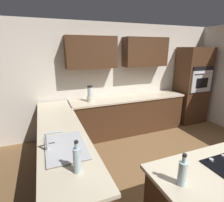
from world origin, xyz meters
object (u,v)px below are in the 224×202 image
at_px(oil_bottle, 182,172).
at_px(blender, 90,95).
at_px(wall_oven, 192,86).
at_px(dish_soap_bottle, 77,159).
at_px(sink_unit, 65,147).

bearing_deg(oil_bottle, blender, -88.30).
distance_m(wall_oven, blender, 2.90).
bearing_deg(oil_bottle, wall_oven, -135.96).
distance_m(dish_soap_bottle, oil_bottle, 0.94).
bearing_deg(wall_oven, blender, 0.08).
relative_size(blender, oil_bottle, 1.18).
distance_m(wall_oven, dish_soap_bottle, 4.25).
relative_size(wall_oven, sink_unit, 2.94).
bearing_deg(sink_unit, dish_soap_bottle, 96.95).
xyz_separation_m(blender, dish_soap_bottle, (0.72, 2.23, -0.02)).
relative_size(wall_oven, blender, 5.87).
bearing_deg(blender, wall_oven, -179.92).
bearing_deg(dish_soap_bottle, sink_unit, -83.05).
xyz_separation_m(sink_unit, blender, (-0.78, -1.75, 0.13)).
bearing_deg(sink_unit, oil_bottle, 131.50).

